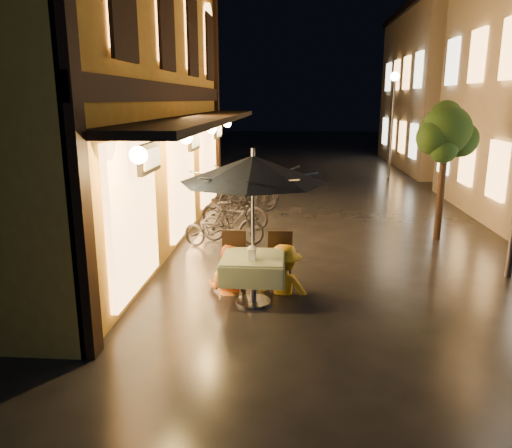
# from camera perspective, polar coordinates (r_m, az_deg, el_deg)

# --- Properties ---
(ground) EXTENTS (90.00, 90.00, 0.00)m
(ground) POSITION_cam_1_polar(r_m,az_deg,el_deg) (7.70, 11.25, -10.49)
(ground) COLOR black
(ground) RESTS_ON ground
(west_building) EXTENTS (5.90, 11.40, 7.40)m
(west_building) POSITION_cam_1_polar(r_m,az_deg,el_deg) (11.96, -20.00, 15.88)
(west_building) COLOR gold
(west_building) RESTS_ON ground
(east_building_far) EXTENTS (7.30, 10.30, 7.30)m
(east_building_far) POSITION_cam_1_polar(r_m,az_deg,el_deg) (26.35, 23.73, 13.99)
(east_building_far) COLOR tan
(east_building_far) RESTS_ON ground
(street_tree) EXTENTS (1.43, 1.20, 3.15)m
(street_tree) POSITION_cam_1_polar(r_m,az_deg,el_deg) (11.97, 20.95, 9.59)
(street_tree) COLOR black
(street_tree) RESTS_ON ground
(streetlamp_far) EXTENTS (0.36, 0.36, 4.23)m
(streetlamp_far) POSITION_cam_1_polar(r_m,az_deg,el_deg) (21.32, 15.38, 12.91)
(streetlamp_far) COLOR #59595E
(streetlamp_far) RESTS_ON ground
(cafe_table) EXTENTS (0.99, 0.99, 0.78)m
(cafe_table) POSITION_cam_1_polar(r_m,az_deg,el_deg) (7.87, -0.33, -5.04)
(cafe_table) COLOR #59595E
(cafe_table) RESTS_ON ground
(patio_umbrella) EXTENTS (2.24, 2.24, 2.46)m
(patio_umbrella) POSITION_cam_1_polar(r_m,az_deg,el_deg) (7.51, -0.34, 6.29)
(patio_umbrella) COLOR #59595E
(patio_umbrella) RESTS_ON ground
(cafe_chair_left) EXTENTS (0.42, 0.42, 0.97)m
(cafe_chair_left) POSITION_cam_1_polar(r_m,az_deg,el_deg) (8.62, -2.59, -3.68)
(cafe_chair_left) COLOR black
(cafe_chair_left) RESTS_ON ground
(cafe_chair_right) EXTENTS (0.42, 0.42, 0.97)m
(cafe_chair_right) POSITION_cam_1_polar(r_m,az_deg,el_deg) (8.56, 2.74, -3.80)
(cafe_chair_right) COLOR black
(cafe_chair_right) RESTS_ON ground
(table_lantern) EXTENTS (0.16, 0.16, 0.25)m
(table_lantern) POSITION_cam_1_polar(r_m,az_deg,el_deg) (7.59, -0.44, -3.14)
(table_lantern) COLOR white
(table_lantern) RESTS_ON cafe_table
(person_orange) EXTENTS (0.88, 0.76, 1.56)m
(person_orange) POSITION_cam_1_polar(r_m,az_deg,el_deg) (8.36, -3.24, -2.54)
(person_orange) COLOR orange
(person_orange) RESTS_ON ground
(person_yellow) EXTENTS (1.12, 0.76, 1.60)m
(person_yellow) POSITION_cam_1_polar(r_m,az_deg,el_deg) (8.29, 3.26, -2.53)
(person_yellow) COLOR yellow
(person_yellow) RESTS_ON ground
(bicycle_0) EXTENTS (1.60, 1.06, 0.79)m
(bicycle_0) POSITION_cam_1_polar(r_m,az_deg,el_deg) (10.80, -4.80, -0.84)
(bicycle_0) COLOR black
(bicycle_0) RESTS_ON ground
(bicycle_1) EXTENTS (1.60, 0.85, 0.92)m
(bicycle_1) POSITION_cam_1_polar(r_m,az_deg,el_deg) (11.21, -2.79, 0.10)
(bicycle_1) COLOR black
(bicycle_1) RESTS_ON ground
(bicycle_2) EXTENTS (1.86, 1.04, 0.93)m
(bicycle_2) POSITION_cam_1_polar(r_m,az_deg,el_deg) (12.49, -2.47, 1.57)
(bicycle_2) COLOR black
(bicycle_2) RESTS_ON ground
(bicycle_3) EXTENTS (1.75, 0.79, 1.02)m
(bicycle_3) POSITION_cam_1_polar(r_m,az_deg,el_deg) (14.30, -0.89, 3.36)
(bicycle_3) COLOR black
(bicycle_3) RESTS_ON ground
(bicycle_4) EXTENTS (1.70, 0.60, 0.89)m
(bicycle_4) POSITION_cam_1_polar(r_m,az_deg,el_deg) (14.68, -2.83, 3.37)
(bicycle_4) COLOR black
(bicycle_4) RESTS_ON ground
(bicycle_5) EXTENTS (1.84, 1.05, 1.07)m
(bicycle_5) POSITION_cam_1_polar(r_m,az_deg,el_deg) (15.33, -0.43, 4.18)
(bicycle_5) COLOR black
(bicycle_5) RESTS_ON ground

